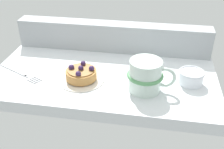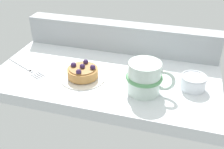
% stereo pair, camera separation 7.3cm
% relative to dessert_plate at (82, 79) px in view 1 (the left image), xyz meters
% --- Properties ---
extents(ground_plane, '(0.65, 0.37, 0.03)m').
position_rel_dessert_plate_xyz_m(ground_plane, '(0.05, 0.05, -0.02)').
color(ground_plane, silver).
extents(window_rail_back, '(0.64, 0.06, 0.09)m').
position_rel_dessert_plate_xyz_m(window_rail_back, '(0.05, 0.21, 0.04)').
color(window_rail_back, '#9EA3A8').
rests_on(window_rail_back, ground_plane).
extents(dessert_plate, '(0.13, 0.13, 0.01)m').
position_rel_dessert_plate_xyz_m(dessert_plate, '(0.00, 0.00, 0.00)').
color(dessert_plate, silver).
rests_on(dessert_plate, ground_plane).
extents(raspberry_tart, '(0.09, 0.09, 0.04)m').
position_rel_dessert_plate_xyz_m(raspberry_tart, '(-0.00, -0.00, 0.02)').
color(raspberry_tart, '#B77F42').
rests_on(raspberry_tart, dessert_plate).
extents(coffee_mug, '(0.13, 0.09, 0.09)m').
position_rel_dessert_plate_xyz_m(coffee_mug, '(0.18, -0.02, 0.04)').
color(coffee_mug, silver).
rests_on(coffee_mug, ground_plane).
extents(dessert_fork, '(0.16, 0.09, 0.01)m').
position_rel_dessert_plate_xyz_m(dessert_fork, '(-0.19, 0.00, 0.00)').
color(dessert_fork, '#B7B7BC').
rests_on(dessert_fork, ground_plane).
extents(sugar_bowl, '(0.07, 0.07, 0.04)m').
position_rel_dessert_plate_xyz_m(sugar_bowl, '(0.30, 0.03, 0.02)').
color(sugar_bowl, silver).
rests_on(sugar_bowl, ground_plane).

